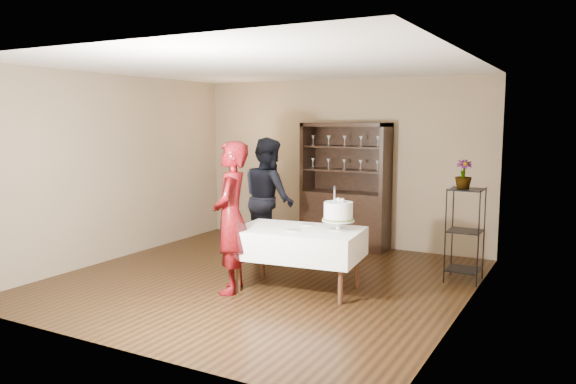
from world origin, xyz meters
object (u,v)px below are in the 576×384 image
at_px(woman, 231,217).
at_px(potted_plant, 463,174).
at_px(china_hutch, 345,206).
at_px(man, 269,198).
at_px(cake, 338,212).
at_px(plant_etagere, 465,231).
at_px(cake_table, 298,243).

height_order(woman, potted_plant, woman).
bearing_deg(china_hutch, woman, -95.53).
xyz_separation_m(woman, man, (-0.45, 1.63, -0.00)).
height_order(china_hutch, cake, china_hutch).
bearing_deg(china_hutch, plant_etagere, -26.83).
xyz_separation_m(china_hutch, man, (-0.72, -1.20, 0.23)).
bearing_deg(woman, cake_table, 102.07).
bearing_deg(man, cake_table, 172.62).
xyz_separation_m(cake_table, man, (-1.11, 1.18, 0.33)).
distance_m(plant_etagere, cake, 1.73).
bearing_deg(woman, plant_etagere, 104.67).
relative_size(cake, potted_plant, 1.46).
height_order(china_hutch, woman, china_hutch).
xyz_separation_m(china_hutch, cake, (0.84, -2.22, 0.29)).
xyz_separation_m(woman, potted_plant, (2.31, 1.77, 0.47)).
distance_m(china_hutch, cake_table, 2.41).
bearing_deg(cake_table, china_hutch, 99.30).
bearing_deg(cake, china_hutch, 110.74).
distance_m(plant_etagere, cake_table, 2.15).
bearing_deg(potted_plant, plant_etagere, 12.84).
bearing_deg(plant_etagere, china_hutch, 153.17).
height_order(plant_etagere, cake, cake).
bearing_deg(woman, potted_plant, 105.05).
distance_m(cake_table, cake, 0.61).
distance_m(cake, potted_plant, 1.71).
xyz_separation_m(china_hutch, woman, (-0.27, -2.83, 0.24)).
xyz_separation_m(plant_etagere, cake, (-1.24, -1.16, 0.31)).
height_order(cake_table, potted_plant, potted_plant).
xyz_separation_m(china_hutch, cake_table, (0.39, -2.37, -0.09)).
height_order(man, potted_plant, man).
xyz_separation_m(cake, potted_plant, (1.20, 1.15, 0.41)).
bearing_deg(cake, plant_etagere, 43.13).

